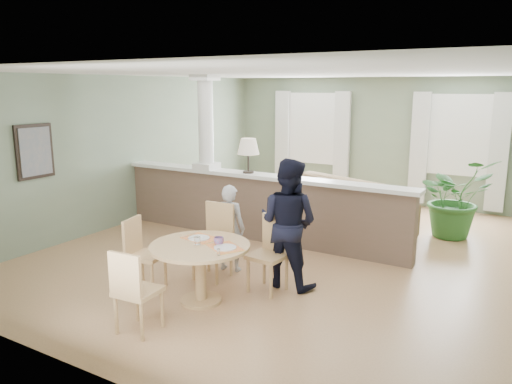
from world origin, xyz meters
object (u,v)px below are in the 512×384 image
Objects in this scene: sofa at (333,204)px; chair_near at (133,288)px; man_person at (288,223)px; dining_table at (201,256)px; houseplant at (454,198)px; chair_far_man at (271,250)px; chair_far_boy at (215,237)px; chair_side at (141,250)px; child_person at (230,228)px.

chair_near is at bearing -73.20° from sofa.
dining_table is at bearing 58.47° from man_person.
houseplant is 4.78m from dining_table.
chair_far_man reaches higher than chair_near.
chair_far_boy is 0.99m from chair_side.
dining_table is 1.30× the size of chair_near.
houseplant is at bearing -135.82° from child_person.
child_person is at bearing -2.83° from man_person.
child_person reaches higher than chair_side.
chair_near is (-0.64, -1.73, -0.02)m from chair_far_man.
child_person is at bearing -78.55° from sofa.
chair_far_boy is (-0.43, -3.09, 0.13)m from sofa.
dining_table is (-2.08, -4.30, -0.11)m from houseplant.
sofa is at bearing 88.62° from dining_table.
chair_side reaches higher than chair_near.
chair_far_man is 1.04× the size of chair_near.
man_person is at bearing 165.76° from child_person.
sofa is at bearing -96.72° from chair_near.
chair_side is 1.26m from child_person.
houseplant reaches higher than dining_table.
chair_far_boy is at bearing 113.73° from dining_table.
man_person is (0.97, 0.22, 0.28)m from chair_far_boy.
sofa is 2.91× the size of chair_far_boy.
chair_side is (-0.89, -0.06, -0.06)m from dining_table.
chair_far_man is (0.43, -3.09, 0.10)m from sofa.
houseplant is at bearing 53.11° from chair_far_boy.
chair_far_man is at bearing -113.66° from houseplant.
man_person reaches higher than dining_table.
chair_near is (-0.12, -0.98, -0.07)m from dining_table.
houseplant is 1.43× the size of chair_far_man.
child_person is at bearing 105.66° from dining_table.
houseplant is 4.03m from child_person.
chair_far_man is (0.85, -0.01, -0.03)m from chair_far_boy.
child_person is (-2.37, -3.25, -0.07)m from houseplant.
sofa is 3.06× the size of chair_far_man.
man_person is (0.12, 0.22, 0.30)m from chair_far_man.
child_person is at bearing 165.41° from chair_far_man.
chair_far_boy reaches higher than chair_near.
chair_near is (0.21, -1.74, -0.05)m from chair_far_boy.
dining_table is at bearing -68.93° from chair_far_boy.
chair_far_boy is 0.60× the size of man_person.
sofa is 3.17× the size of chair_side.
chair_far_boy is 1.09× the size of chair_side.
man_person is at bearing -68.15° from chair_side.
man_person is at bearing 56.81° from dining_table.
chair_side reaches higher than sofa.
chair_far_boy is 1.03m from man_person.
dining_table is 1.29× the size of chair_side.
chair_far_man is at bearing -114.48° from chair_near.
houseplant is 0.82× the size of man_person.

